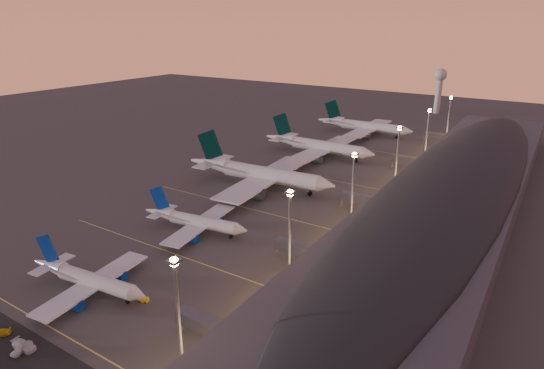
{
  "coord_description": "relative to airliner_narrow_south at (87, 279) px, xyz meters",
  "views": [
    {
      "loc": [
        88.08,
        -89.71,
        64.54
      ],
      "look_at": [
        2.0,
        45.0,
        7.0
      ],
      "focal_mm": 30.0,
      "sensor_mm": 36.0,
      "label": 1
    }
  ],
  "objects": [
    {
      "name": "lane_markings",
      "position": [
        4.79,
        70.98,
        -3.43
      ],
      "size": [
        90.0,
        180.36,
        0.0
      ],
      "color": "#D8C659",
      "rests_on": "ground"
    },
    {
      "name": "terminal_building",
      "position": [
        66.63,
        103.45,
        5.34
      ],
      "size": [
        56.35,
        255.0,
        17.46
      ],
      "color": "#47474B",
      "rests_on": "ground"
    },
    {
      "name": "baggage_tug_a",
      "position": [
        14.97,
        4.19,
        -2.98
      ],
      "size": [
        3.59,
        2.13,
        1.01
      ],
      "rotation": [
        0.0,
        0.0,
        0.25
      ],
      "color": "yellow",
      "rests_on": "ground"
    },
    {
      "name": "airliner_wide_far",
      "position": [
        -5.91,
        198.79,
        1.51
      ],
      "size": [
        59.87,
        54.3,
        19.22
      ],
      "rotation": [
        0.0,
        0.0,
        0.01
      ],
      "color": "silver",
      "rests_on": "ground"
    },
    {
      "name": "airliner_narrow_north",
      "position": [
        -0.76,
        41.09,
        0.1
      ],
      "size": [
        38.38,
        34.61,
        13.71
      ],
      "rotation": [
        0.0,
        0.0,
        0.15
      ],
      "color": "silver",
      "rests_on": "ground"
    },
    {
      "name": "service_van_e",
      "position": [
        7.37,
        -21.14,
        -2.6
      ],
      "size": [
        5.99,
        2.81,
        1.69
      ],
      "primitive_type": "imported",
      "rotation": [
        0.0,
        0.0,
        1.65
      ],
      "color": "silver",
      "rests_on": "ground"
    },
    {
      "name": "ground",
      "position": [
        4.79,
        30.98,
        -3.44
      ],
      "size": [
        700.0,
        700.0,
        0.0
      ],
      "primitive_type": "plane",
      "color": "#3F3D3B"
    },
    {
      "name": "service_van_c",
      "position": [
        7.72,
        -21.89,
        -2.65
      ],
      "size": [
        2.63,
        4.89,
        1.58
      ],
      "primitive_type": "imported",
      "rotation": [
        0.0,
        0.0,
        0.17
      ],
      "color": "silver",
      "rests_on": "ground"
    },
    {
      "name": "airliner_wide_mid",
      "position": [
        -7.97,
        141.92,
        1.65
      ],
      "size": [
        61.74,
        56.11,
        19.79
      ],
      "rotation": [
        0.0,
        0.0,
        -0.03
      ],
      "color": "silver",
      "rests_on": "ground"
    },
    {
      "name": "airliner_wide_near",
      "position": [
        -7.45,
        87.59,
        2.15
      ],
      "size": [
        67.83,
        61.96,
        21.7
      ],
      "rotation": [
        0.0,
        0.0,
        0.08
      ],
      "color": "silver",
      "rests_on": "ground"
    },
    {
      "name": "baggage_tug_b",
      "position": [
        36.35,
        6.23,
        -2.91
      ],
      "size": [
        4.12,
        3.07,
        1.15
      ],
      "rotation": [
        0.0,
        0.0,
        0.46
      ],
      "color": "yellow",
      "rests_on": "ground"
    },
    {
      "name": "radar_tower",
      "position": [
        14.79,
        290.98,
        18.43
      ],
      "size": [
        9.0,
        9.0,
        32.5
      ],
      "color": "silver",
      "rests_on": "ground"
    },
    {
      "name": "airliner_narrow_south",
      "position": [
        0.0,
        0.0,
        0.0
      ],
      "size": [
        37.28,
        33.52,
        13.31
      ],
      "rotation": [
        0.0,
        0.0,
        0.12
      ],
      "color": "silver",
      "rests_on": "ground"
    },
    {
      "name": "light_masts",
      "position": [
        40.79,
        95.98,
        14.11
      ],
      "size": [
        2.2,
        217.2,
        25.9
      ],
      "color": "slate",
      "rests_on": "ground"
    }
  ]
}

